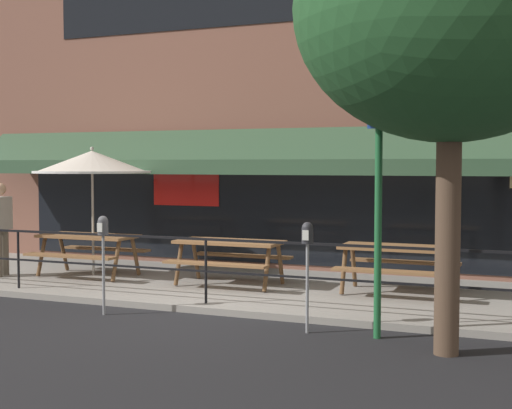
# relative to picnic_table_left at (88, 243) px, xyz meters

# --- Properties ---
(ground_plane) EXTENTS (120.00, 120.00, 0.00)m
(ground_plane) POSITION_rel_picnic_table_left_xyz_m (3.12, -1.79, -0.71)
(ground_plane) COLOR black
(patio_deck) EXTENTS (15.00, 4.00, 0.10)m
(patio_deck) POSITION_rel_picnic_table_left_xyz_m (3.12, 0.21, -0.66)
(patio_deck) COLOR gray
(patio_deck) RESTS_ON ground
(restaurant_building) EXTENTS (15.00, 1.60, 7.97)m
(restaurant_building) POSITION_rel_picnic_table_left_xyz_m (3.12, 2.44, 3.25)
(restaurant_building) COLOR brown
(restaurant_building) RESTS_ON ground
(patio_railing) EXTENTS (13.84, 0.04, 0.97)m
(patio_railing) POSITION_rel_picnic_table_left_xyz_m (3.12, -1.49, 0.09)
(patio_railing) COLOR black
(patio_railing) RESTS_ON patio_deck
(picnic_table_left) EXTENTS (1.80, 1.42, 0.76)m
(picnic_table_left) POSITION_rel_picnic_table_left_xyz_m (0.00, 0.00, 0.00)
(picnic_table_left) COLOR brown
(picnic_table_left) RESTS_ON patio_deck
(picnic_table_centre) EXTENTS (1.80, 1.42, 0.76)m
(picnic_table_centre) POSITION_rel_picnic_table_left_xyz_m (2.80, 0.06, 0.00)
(picnic_table_centre) COLOR brown
(picnic_table_centre) RESTS_ON patio_deck
(picnic_table_right) EXTENTS (1.80, 1.42, 0.76)m
(picnic_table_right) POSITION_rel_picnic_table_left_xyz_m (5.61, 0.32, 0.00)
(picnic_table_right) COLOR brown
(picnic_table_right) RESTS_ON patio_deck
(patio_umbrella_left) EXTENTS (2.14, 2.14, 2.38)m
(patio_umbrella_left) POSITION_rel_picnic_table_left_xyz_m (-0.00, 0.15, 1.47)
(patio_umbrella_left) COLOR #B7B2A8
(patio_umbrella_left) RESTS_ON patio_deck
(pedestrian_walking) EXTENTS (0.28, 0.62, 1.71)m
(pedestrian_walking) POSITION_rel_picnic_table_left_xyz_m (-1.49, -0.59, 0.35)
(pedestrian_walking) COLOR #665B4C
(pedestrian_walking) RESTS_ON patio_deck
(parking_meter_near) EXTENTS (0.15, 0.16, 1.42)m
(parking_meter_near) POSITION_rel_picnic_table_left_xyz_m (1.92, -2.35, 0.44)
(parking_meter_near) COLOR gray
(parking_meter_near) RESTS_ON ground
(parking_meter_far) EXTENTS (0.15, 0.16, 1.42)m
(parking_meter_far) POSITION_rel_picnic_table_left_xyz_m (4.95, -2.30, 0.44)
(parking_meter_far) COLOR gray
(parking_meter_far) RESTS_ON ground
(street_sign_pole) EXTENTS (0.28, 0.09, 3.87)m
(street_sign_pole) POSITION_rel_picnic_table_left_xyz_m (5.84, -2.24, 1.29)
(street_sign_pole) COLOR #1E6033
(street_sign_pole) RESTS_ON ground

